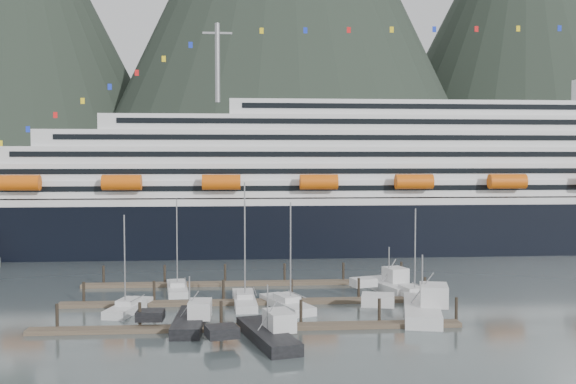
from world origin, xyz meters
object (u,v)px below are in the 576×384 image
(cruise_ship, at_px, (409,191))
(trawler_d, at_px, (421,308))
(trawler_c, at_px, (266,333))
(sailboat_a, at_px, (129,308))
(sailboat_e, at_px, (177,289))
(sailboat_h, at_px, (411,296))
(trawler_e, at_px, (388,285))
(trawler_a, at_px, (189,320))
(sailboat_d, at_px, (244,301))
(sailboat_c, at_px, (287,305))
(sailboat_b, at_px, (245,299))

(cruise_ship, bearing_deg, trawler_d, -103.28)
(trawler_c, bearing_deg, sailboat_a, 33.02)
(sailboat_e, bearing_deg, trawler_d, -126.43)
(sailboat_h, distance_m, trawler_e, 5.84)
(trawler_c, relative_size, trawler_e, 1.17)
(cruise_ship, height_order, trawler_a, cruise_ship)
(sailboat_e, xyz_separation_m, trawler_e, (29.99, -1.71, 0.47))
(sailboat_a, distance_m, trawler_c, 22.09)
(trawler_e, bearing_deg, sailboat_d, 91.38)
(sailboat_d, relative_size, trawler_a, 1.41)
(trawler_c, bearing_deg, trawler_d, -78.14)
(sailboat_e, bearing_deg, cruise_ship, -53.12)
(cruise_ship, distance_m, trawler_d, 63.01)
(sailboat_c, height_order, sailboat_h, sailboat_c)
(cruise_ship, xyz_separation_m, sailboat_b, (-35.18, -50.72, -11.63))
(sailboat_a, distance_m, trawler_a, 11.48)
(trawler_e, bearing_deg, sailboat_c, 105.73)
(trawler_a, bearing_deg, trawler_d, -81.72)
(sailboat_d, bearing_deg, sailboat_h, -88.99)
(cruise_ship, xyz_separation_m, sailboat_e, (-44.72, -43.35, -11.62))
(sailboat_b, height_order, trawler_c, sailboat_b)
(trawler_c, distance_m, trawler_e, 31.04)
(sailboat_b, height_order, trawler_e, sailboat_b)
(sailboat_d, relative_size, trawler_e, 1.45)
(sailboat_e, bearing_deg, trawler_a, -178.67)
(sailboat_a, height_order, sailboat_h, sailboat_h)
(sailboat_h, bearing_deg, trawler_d, 159.31)
(sailboat_h, bearing_deg, sailboat_e, 64.89)
(cruise_ship, relative_size, trawler_c, 15.90)
(sailboat_h, relative_size, trawler_a, 1.10)
(cruise_ship, relative_size, sailboat_d, 12.82)
(trawler_a, distance_m, trawler_c, 10.67)
(sailboat_c, bearing_deg, trawler_c, 146.27)
(sailboat_b, relative_size, sailboat_h, 1.05)
(sailboat_a, distance_m, trawler_e, 36.36)
(sailboat_c, height_order, sailboat_e, sailboat_c)
(sailboat_d, bearing_deg, sailboat_a, 100.31)
(sailboat_h, xyz_separation_m, trawler_c, (-20.41, -19.42, 0.42))
(sailboat_a, relative_size, sailboat_e, 0.91)
(sailboat_h, bearing_deg, trawler_a, 101.73)
(trawler_a, height_order, trawler_e, trawler_e)
(sailboat_h, xyz_separation_m, trawler_e, (-1.91, 5.50, 0.46))
(sailboat_a, xyz_separation_m, sailboat_d, (14.37, 3.27, 0.02))
(trawler_e, bearing_deg, sailboat_b, 88.34)
(trawler_c, distance_m, trawler_d, 21.27)
(sailboat_e, height_order, trawler_d, sailboat_e)
(sailboat_b, xyz_separation_m, trawler_a, (-6.51, -12.75, 0.42))
(sailboat_c, bearing_deg, trawler_a, 104.68)
(trawler_c, relative_size, trawler_d, 0.92)
(sailboat_e, xyz_separation_m, trawler_a, (3.03, -20.13, 0.41))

